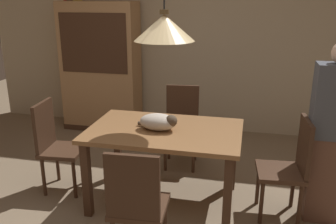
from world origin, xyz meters
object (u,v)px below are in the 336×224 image
(chair_far_back, at_px, (182,122))
(hutch_bookcase, at_px, (101,70))
(cat_sleeping, at_px, (159,122))
(chair_near_front, at_px, (137,203))
(chair_right_side, at_px, (290,164))
(person_standing, at_px, (331,136))
(dining_table, at_px, (165,139))
(chair_left_side, at_px, (55,143))
(pendant_lamp, at_px, (164,27))

(chair_far_back, xyz_separation_m, hutch_bookcase, (-1.38, 0.94, 0.38))
(chair_far_back, xyz_separation_m, cat_sleeping, (-0.04, -0.91, 0.32))
(cat_sleeping, relative_size, hutch_bookcase, 0.21)
(hutch_bookcase, bearing_deg, chair_near_front, -62.71)
(chair_right_side, relative_size, person_standing, 0.59)
(chair_right_side, bearing_deg, cat_sleeping, -178.17)
(dining_table, xyz_separation_m, chair_left_side, (-1.13, -0.01, -0.14))
(dining_table, xyz_separation_m, cat_sleeping, (-0.04, -0.03, 0.18))
(dining_table, distance_m, person_standing, 1.44)
(dining_table, bearing_deg, chair_near_front, -89.68)
(person_standing, bearing_deg, pendant_lamp, -178.64)
(chair_left_side, relative_size, chair_far_back, 1.00)
(chair_near_front, height_order, chair_right_side, same)
(dining_table, distance_m, hutch_bookcase, 2.30)
(chair_near_front, relative_size, chair_right_side, 1.00)
(chair_near_front, bearing_deg, chair_right_side, 38.23)
(cat_sleeping, bearing_deg, chair_far_back, 87.70)
(person_standing, bearing_deg, chair_left_side, -179.09)
(pendant_lamp, relative_size, person_standing, 0.82)
(chair_far_back, height_order, pendant_lamp, pendant_lamp)
(hutch_bookcase, bearing_deg, pendant_lamp, -52.70)
(chair_right_side, bearing_deg, chair_left_side, -179.66)
(chair_left_side, bearing_deg, person_standing, 0.91)
(chair_right_side, xyz_separation_m, chair_far_back, (-1.14, 0.87, 0.00))
(chair_near_front, distance_m, person_standing, 1.72)
(dining_table, relative_size, hutch_bookcase, 0.76)
(chair_right_side, bearing_deg, chair_near_front, -141.77)
(dining_table, distance_m, chair_far_back, 0.89)
(chair_right_side, bearing_deg, pendant_lamp, -179.67)
(chair_left_side, bearing_deg, cat_sleeping, -1.27)
(dining_table, height_order, chair_near_front, chair_near_front)
(pendant_lamp, bearing_deg, dining_table, -93.58)
(chair_far_back, xyz_separation_m, person_standing, (1.44, -0.84, 0.28))
(person_standing, bearing_deg, chair_right_side, -174.80)
(chair_left_side, height_order, pendant_lamp, pendant_lamp)
(chair_near_front, bearing_deg, hutch_bookcase, 117.29)
(chair_left_side, bearing_deg, chair_far_back, 38.29)
(chair_near_front, distance_m, pendant_lamp, 1.45)
(hutch_bookcase, bearing_deg, chair_far_back, -34.38)
(cat_sleeping, bearing_deg, chair_right_side, 1.83)
(dining_table, bearing_deg, hutch_bookcase, 127.30)
(dining_table, relative_size, cat_sleeping, 3.58)
(chair_left_side, distance_m, hutch_bookcase, 1.89)
(hutch_bookcase, xyz_separation_m, person_standing, (2.82, -1.79, -0.10))
(cat_sleeping, relative_size, pendant_lamp, 0.30)
(chair_far_back, bearing_deg, cat_sleeping, -92.30)
(chair_near_front, height_order, chair_far_back, same)
(cat_sleeping, xyz_separation_m, hutch_bookcase, (-1.34, 1.85, 0.06))
(chair_near_front, height_order, hutch_bookcase, hutch_bookcase)
(cat_sleeping, bearing_deg, chair_near_front, -86.72)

